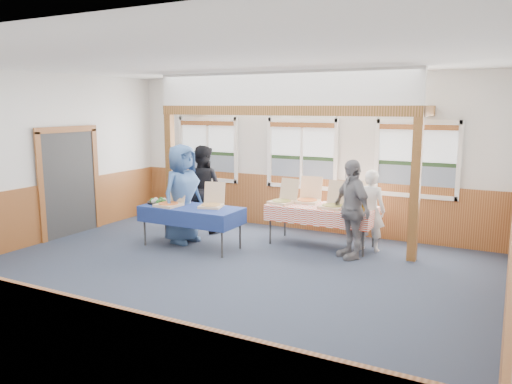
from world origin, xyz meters
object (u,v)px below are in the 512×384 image
table_right (322,209)px  man_blue (183,194)px  person_grey (351,209)px  woman_white (370,210)px  table_left (191,210)px  woman_black (202,189)px

table_right → man_blue: size_ratio=1.11×
table_right → man_blue: 2.63m
man_blue → person_grey: bearing=-70.2°
person_grey → woman_white: bearing=114.0°
woman_white → person_grey: size_ratio=0.87×
person_grey → man_blue: bearing=-129.4°
man_blue → person_grey: (3.13, 0.50, -0.09)m
person_grey → table_right: bearing=-172.3°
table_left → woman_black: size_ratio=1.10×
woman_white → man_blue: (-3.31, -1.07, 0.20)m
table_right → woman_black: (-2.57, -0.09, 0.19)m
table_left → man_blue: 0.48m
person_grey → table_left: bearing=-123.9°
woman_white → woman_black: 3.45m
woman_white → man_blue: bearing=19.3°
woman_white → man_blue: 3.48m
woman_black → woman_white: bearing=-178.7°
woman_black → person_grey: size_ratio=1.05×
table_left → man_blue: size_ratio=1.05×
woman_white → woman_black: (-3.45, -0.20, 0.16)m
man_blue → woman_black: bearing=19.6°
woman_black → man_blue: bearing=97.0°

